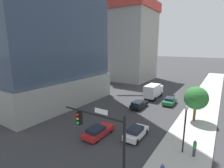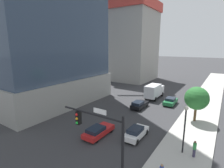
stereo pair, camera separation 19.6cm
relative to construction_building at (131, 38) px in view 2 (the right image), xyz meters
name	(u,v)px [view 2 (the right image)]	position (x,y,z in m)	size (l,w,h in m)	color
sidewalk	(194,129)	(25.21, -29.35, -13.99)	(5.43, 120.00, 0.15)	#B2AFA8
construction_building	(131,38)	(0.00, 0.00, 0.00)	(15.17, 20.04, 33.94)	#9E9B93
traffic_light_pole	(102,138)	(21.20, -45.02, -9.22)	(5.50, 0.48, 6.86)	black
street_lamp	(185,122)	(25.10, -36.00, -10.44)	(0.44, 0.44, 5.22)	black
street_tree	(197,98)	(24.82, -26.42, -10.36)	(3.46, 3.46, 5.31)	brown
car_green	(170,101)	(19.50, -20.29, -13.35)	(1.86, 4.32, 1.41)	#1E6638
car_white	(136,132)	(19.50, -35.74, -13.33)	(1.74, 4.22, 1.43)	silver
car_red	(98,131)	(15.25, -37.99, -13.39)	(1.91, 4.60, 1.33)	red
car_black	(139,104)	(15.25, -25.60, -13.35)	(1.85, 4.49, 1.44)	black
box_truck	(154,91)	(15.25, -18.03, -12.32)	(2.28, 6.63, 3.14)	silver
pedestrian_green_shirt	(194,149)	(26.25, -36.13, -13.00)	(0.34, 0.34, 1.78)	#38334C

